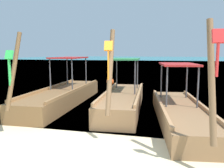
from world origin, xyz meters
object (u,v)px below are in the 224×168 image
at_px(longtail_boat_orange_ribbon, 123,100).
at_px(mooring_buoy_near, 110,82).
at_px(longtail_boat_red_ribbon, 180,112).
at_px(longtail_boat_green_ribbon, 63,96).

distance_m(longtail_boat_orange_ribbon, mooring_buoy_near, 6.58).
height_order(longtail_boat_red_ribbon, mooring_buoy_near, longtail_boat_red_ribbon).
xyz_separation_m(longtail_boat_red_ribbon, mooring_buoy_near, (-4.14, 7.45, -0.08)).
bearing_deg(longtail_boat_orange_ribbon, longtail_boat_red_ribbon, -30.77).
xyz_separation_m(longtail_boat_orange_ribbon, longtail_boat_red_ribbon, (2.04, -1.21, -0.04)).
bearing_deg(longtail_boat_red_ribbon, longtail_boat_green_ribbon, 161.19).
xyz_separation_m(longtail_boat_green_ribbon, longtail_boat_orange_ribbon, (2.63, -0.38, 0.01)).
distance_m(longtail_boat_green_ribbon, longtail_boat_red_ribbon, 4.94).
bearing_deg(longtail_boat_orange_ribbon, mooring_buoy_near, 108.61).
distance_m(longtail_boat_green_ribbon, longtail_boat_orange_ribbon, 2.66).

